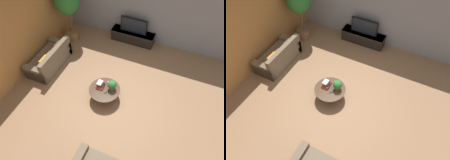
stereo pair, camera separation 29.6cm
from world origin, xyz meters
The scene contains 12 objects.
ground_plane centered at (0.00, 0.00, 0.00)m, with size 24.00×24.00×0.00m, color #8C6647.
back_wall_stone centered at (0.00, 3.26, 1.50)m, with size 7.40×0.12×3.00m, color gray.
side_wall_left centered at (-3.26, 0.20, 1.50)m, with size 0.12×7.40×3.00m, color #B2753D.
media_console centered at (-0.35, 2.94, 0.24)m, with size 1.72×0.50×0.45m.
television centered at (-0.35, 2.94, 0.75)m, with size 1.04×0.13×0.60m.
coffee_table centered at (-0.22, -0.05, 0.28)m, with size 0.97×0.97×0.40m.
couch_by_wall centered at (-2.59, 0.50, 0.29)m, with size 0.84×1.73×0.84m.
potted_palm_tall centered at (-2.64, 2.15, 1.56)m, with size 0.93×0.93×2.25m.
potted_plant_tabletop centered at (-0.02, 0.06, 0.58)m, with size 0.27×0.27×0.33m.
book_stack centered at (-0.39, 0.02, 0.48)m, with size 0.23×0.31×0.18m.
remote_black centered at (-0.13, -0.13, 0.41)m, with size 0.04×0.16×0.02m, color black.
remote_silver centered at (-0.19, 0.23, 0.41)m, with size 0.04×0.16×0.02m, color gray.
Camera 1 is at (1.61, -3.76, 5.69)m, focal length 35.00 mm.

